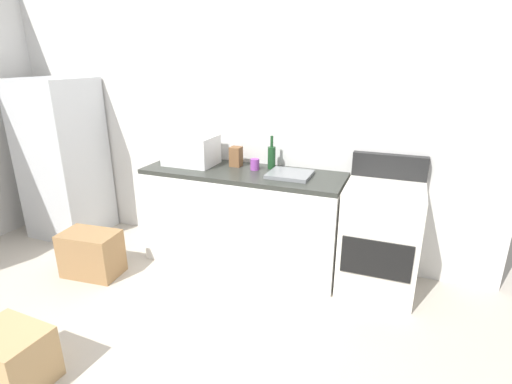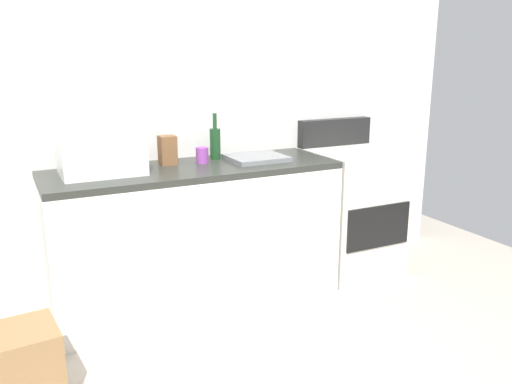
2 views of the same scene
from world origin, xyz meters
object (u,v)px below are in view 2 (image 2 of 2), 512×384
(coffee_mug, at_px, (202,155))
(wine_bottle, at_px, (215,142))
(knife_block, at_px, (168,150))
(microwave, at_px, (101,151))
(cardboard_box_medium, at_px, (1,377))
(stove_oven, at_px, (352,209))

(coffee_mug, bearing_deg, wine_bottle, 35.67)
(knife_block, bearing_deg, microwave, -167.81)
(knife_block, relative_size, cardboard_box_medium, 0.36)
(microwave, height_order, wine_bottle, wine_bottle)
(knife_block, distance_m, cardboard_box_medium, 1.56)
(microwave, bearing_deg, coffee_mug, 3.29)
(stove_oven, distance_m, knife_block, 1.44)
(stove_oven, relative_size, wine_bottle, 3.67)
(microwave, distance_m, cardboard_box_medium, 1.29)
(coffee_mug, relative_size, cardboard_box_medium, 0.20)
(coffee_mug, xyz_separation_m, knife_block, (-0.21, 0.05, 0.04))
(wine_bottle, height_order, coffee_mug, wine_bottle)
(stove_oven, bearing_deg, coffee_mug, 176.35)
(microwave, bearing_deg, cardboard_box_medium, -129.96)
(stove_oven, xyz_separation_m, cardboard_box_medium, (-2.39, -0.71, -0.26))
(microwave, bearing_deg, wine_bottle, 9.54)
(knife_block, bearing_deg, stove_oven, -5.41)
(stove_oven, bearing_deg, cardboard_box_medium, -163.36)
(coffee_mug, bearing_deg, cardboard_box_medium, -147.97)
(stove_oven, height_order, coffee_mug, stove_oven)
(microwave, height_order, cardboard_box_medium, microwave)
(knife_block, bearing_deg, cardboard_box_medium, -141.27)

